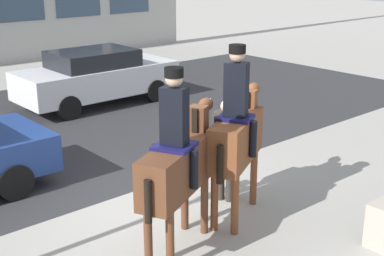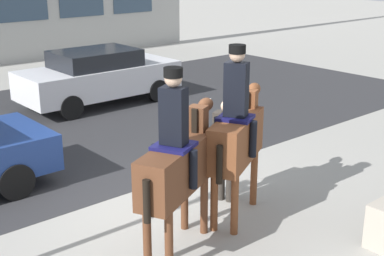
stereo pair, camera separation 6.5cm
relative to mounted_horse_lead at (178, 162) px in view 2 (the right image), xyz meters
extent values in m
plane|color=#9E9B93|center=(0.56, 1.42, -1.27)|extent=(80.00, 80.00, 0.00)
cube|color=#2D2D30|center=(0.56, 6.17, -1.26)|extent=(22.35, 8.50, 0.01)
cube|color=#33475B|center=(4.25, 14.25, 0.99)|extent=(1.97, 0.02, 1.47)
cube|color=#59331E|center=(-0.03, -0.01, -0.08)|extent=(1.61, 1.07, 0.64)
cylinder|color=#59331E|center=(0.42, 0.37, -0.84)|extent=(0.11, 0.11, 0.86)
cylinder|color=#59331E|center=(0.55, 0.09, -0.84)|extent=(0.11, 0.11, 0.86)
cylinder|color=#59331E|center=(-0.61, -0.12, -0.84)|extent=(0.11, 0.11, 0.86)
cylinder|color=#59331E|center=(-0.48, -0.40, -0.84)|extent=(0.11, 0.11, 0.86)
cube|color=#59331E|center=(0.60, 0.28, 0.30)|extent=(0.28, 0.30, 0.58)
cube|color=black|center=(0.49, 0.23, 0.32)|extent=(0.07, 0.09, 0.52)
ellipsoid|color=#59331E|center=(0.84, 0.40, 0.54)|extent=(0.37, 0.32, 0.19)
cube|color=silver|center=(0.93, 0.44, 0.56)|extent=(0.13, 0.09, 0.08)
cylinder|color=black|center=(-0.78, -0.37, -0.19)|extent=(0.09, 0.09, 0.55)
cube|color=#14144C|center=(-0.10, -0.05, 0.26)|extent=(0.63, 0.64, 0.05)
cube|color=black|center=(-0.10, -0.05, 0.66)|extent=(0.34, 0.38, 0.74)
sphere|color=#D1A889|center=(-0.10, -0.05, 1.14)|extent=(0.22, 0.22, 0.22)
cylinder|color=black|center=(-0.10, -0.05, 1.21)|extent=(0.24, 0.24, 0.12)
cylinder|color=black|center=(-0.22, 0.20, -0.02)|extent=(0.11, 0.11, 0.52)
cylinder|color=black|center=(0.01, -0.29, -0.02)|extent=(0.11, 0.11, 0.52)
cube|color=brown|center=(1.24, 0.16, -0.02)|extent=(1.49, 1.07, 0.68)
cylinder|color=brown|center=(1.63, 0.54, -0.81)|extent=(0.11, 0.11, 0.91)
cylinder|color=brown|center=(1.78, 0.27, -0.81)|extent=(0.11, 0.11, 0.91)
cylinder|color=brown|center=(0.71, 0.05, -0.81)|extent=(0.11, 0.11, 0.91)
cylinder|color=brown|center=(0.85, -0.22, -0.81)|extent=(0.11, 0.11, 0.91)
cube|color=brown|center=(1.81, 0.46, 0.34)|extent=(0.29, 0.31, 0.50)
cube|color=black|center=(1.70, 0.40, 0.36)|extent=(0.07, 0.09, 0.45)
ellipsoid|color=brown|center=(2.06, 0.59, 0.54)|extent=(0.38, 0.33, 0.20)
cube|color=silver|center=(2.14, 0.64, 0.56)|extent=(0.13, 0.10, 0.08)
cylinder|color=black|center=(0.57, -0.20, -0.12)|extent=(0.09, 0.09, 0.55)
cube|color=#14144C|center=(1.18, 0.13, 0.34)|extent=(0.61, 0.63, 0.05)
cube|color=black|center=(1.18, 0.13, 0.76)|extent=(0.34, 0.39, 0.78)
sphere|color=#D1A889|center=(1.18, 0.13, 1.26)|extent=(0.22, 0.22, 0.22)
cylinder|color=black|center=(1.18, 0.13, 1.34)|extent=(0.24, 0.24, 0.12)
cylinder|color=black|center=(1.05, 0.36, 0.05)|extent=(0.11, 0.11, 0.54)
cylinder|color=black|center=(1.30, -0.11, 0.05)|extent=(0.11, 0.11, 0.54)
cylinder|color=#332D28|center=(1.57, 0.60, -0.82)|extent=(0.13, 0.13, 0.89)
cylinder|color=#332D28|center=(1.50, 0.74, -0.82)|extent=(0.13, 0.13, 0.89)
cube|color=#332D28|center=(1.54, 0.67, -0.07)|extent=(0.36, 0.45, 0.61)
sphere|color=#D1A889|center=(1.54, 0.67, 0.33)|extent=(0.20, 0.20, 0.20)
cube|color=#332D28|center=(1.36, 0.39, 0.10)|extent=(0.54, 0.30, 0.09)
cone|color=orange|center=(1.04, 0.25, 0.10)|extent=(0.18, 0.11, 0.04)
cylinder|color=black|center=(-1.04, 2.97, -0.96)|extent=(0.61, 0.22, 0.61)
cube|color=silver|center=(3.17, 7.22, -0.59)|extent=(4.27, 1.73, 0.74)
cube|color=black|center=(3.06, 7.22, -0.01)|extent=(2.14, 1.52, 0.44)
cylinder|color=black|center=(4.50, 6.42, -0.96)|extent=(0.61, 0.21, 0.61)
cylinder|color=black|center=(4.50, 8.02, -0.96)|extent=(0.61, 0.21, 0.61)
cylinder|color=black|center=(1.85, 6.42, -0.96)|extent=(0.61, 0.21, 0.61)
cylinder|color=black|center=(1.85, 8.02, -0.96)|extent=(0.61, 0.21, 0.61)
camera|label=1|loc=(-4.15, -5.01, 2.56)|focal=50.00mm
camera|label=2|loc=(-4.10, -5.06, 2.56)|focal=50.00mm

